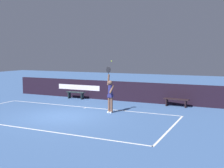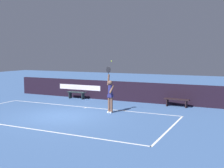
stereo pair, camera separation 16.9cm
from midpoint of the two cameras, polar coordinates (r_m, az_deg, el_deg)
The scene contains 7 objects.
ground_plane at distance 14.66m, azimuth -9.81°, elevation -6.34°, with size 60.00×60.00×0.00m, color #3C5E95.
court_lines at distance 14.63m, azimuth -9.90°, elevation -6.36°, with size 11.27×5.23×0.00m.
back_wall at distance 19.27m, azimuth -0.29°, elevation -1.30°, with size 14.98×0.24×1.29m.
tennis_player at distance 15.04m, azimuth -0.04°, elevation -1.93°, with size 0.43×0.44×2.48m.
tennis_ball at distance 14.56m, azimuth 0.23°, elevation 4.64°, with size 0.07×0.07×0.07m.
courtside_bench_near at distance 17.22m, azimuth 13.20°, elevation -3.31°, with size 1.53×0.46×0.48m.
courtside_bench_far at distance 19.90m, azimuth -6.94°, elevation -1.91°, with size 1.40×0.37×0.49m.
Camera 2 is at (8.40, -11.62, 3.15)m, focal length 45.28 mm.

